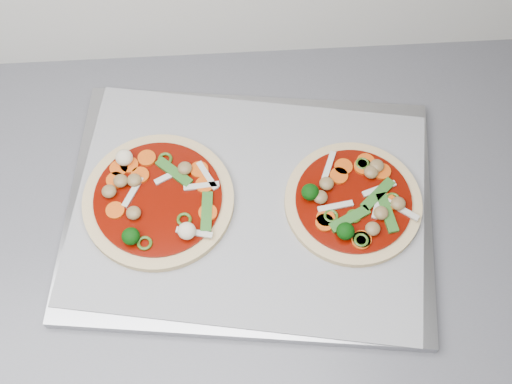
{
  "coord_description": "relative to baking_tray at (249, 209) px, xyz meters",
  "views": [
    {
      "loc": [
        0.64,
        0.89,
        1.78
      ],
      "look_at": [
        0.67,
        1.34,
        0.93
      ],
      "focal_mm": 50.0,
      "sensor_mm": 36.0,
      "label": 1
    }
  ],
  "objects": [
    {
      "name": "pizza_right",
      "position": [
        0.14,
        -0.01,
        0.02
      ],
      "size": [
        0.22,
        0.22,
        0.03
      ],
      "rotation": [
        0.0,
        0.0,
        0.25
      ],
      "color": "#DBBA87",
      "rests_on": "parchment"
    },
    {
      "name": "baking_tray",
      "position": [
        0.0,
        0.0,
        0.0
      ],
      "size": [
        0.53,
        0.42,
        0.02
      ],
      "primitive_type": "cube",
      "rotation": [
        0.0,
        0.0,
        -0.13
      ],
      "color": "#9C9DA2",
      "rests_on": "countertop"
    },
    {
      "name": "parchment",
      "position": [
        0.0,
        0.0,
        0.01
      ],
      "size": [
        0.52,
        0.42,
        0.0
      ],
      "primitive_type": "cube",
      "rotation": [
        0.0,
        0.0,
        -0.18
      ],
      "color": "gray",
      "rests_on": "baking_tray"
    },
    {
      "name": "pizza_left",
      "position": [
        -0.12,
        0.01,
        0.02
      ],
      "size": [
        0.25,
        0.25,
        0.03
      ],
      "rotation": [
        0.0,
        0.0,
        0.28
      ],
      "color": "#DBBA87",
      "rests_on": "parchment"
    }
  ]
}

